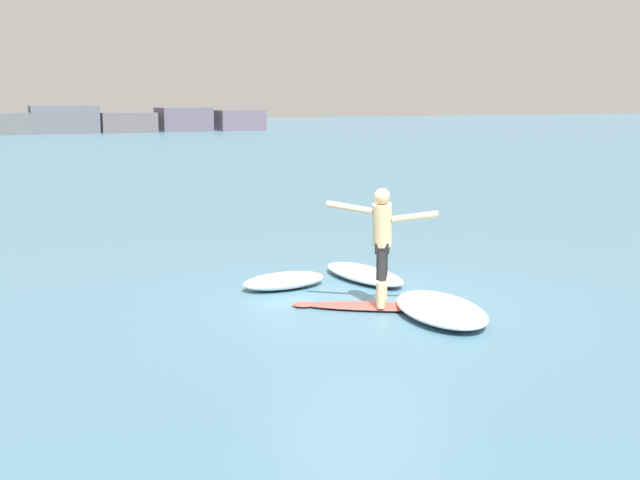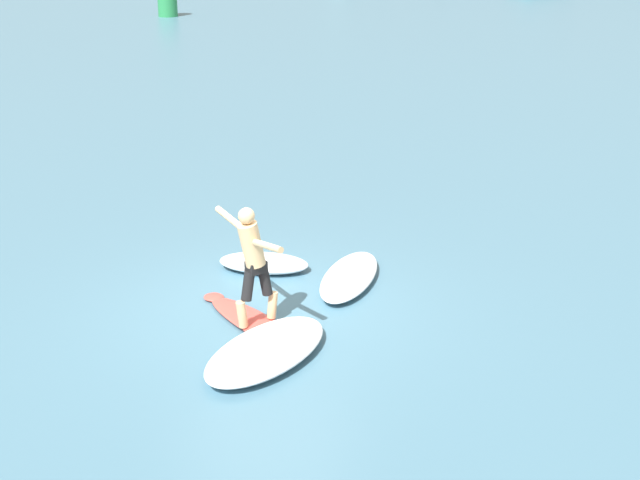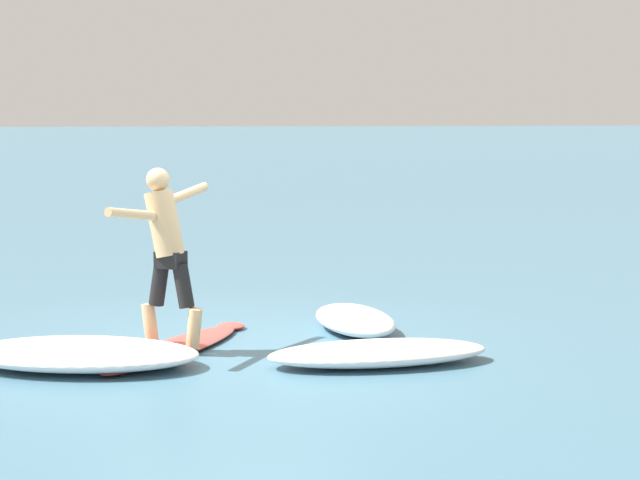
% 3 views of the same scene
% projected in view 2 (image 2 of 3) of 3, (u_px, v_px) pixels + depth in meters
% --- Properties ---
extents(ground_plane, '(200.00, 200.00, 0.00)m').
position_uv_depth(ground_plane, '(266.00, 310.00, 13.05)').
color(ground_plane, '#436D82').
extents(surfboard, '(2.37, 1.61, 0.20)m').
position_uv_depth(surfboard, '(256.00, 323.00, 12.57)').
color(surfboard, '#E1493F').
rests_on(surfboard, ground).
extents(surfer, '(1.43, 0.91, 1.73)m').
position_uv_depth(surfer, '(253.00, 256.00, 12.13)').
color(surfer, tan).
rests_on(surfer, surfboard).
extents(channel_marker_buoy, '(0.99, 0.99, 1.88)m').
position_uv_depth(channel_marker_buoy, '(167.00, 1.00, 45.51)').
color(channel_marker_buoy, '#288447').
rests_on(channel_marker_buoy, ground).
extents(wave_foam_at_tail, '(1.43, 2.35, 0.25)m').
position_uv_depth(wave_foam_at_tail, '(266.00, 350.00, 11.62)').
color(wave_foam_at_tail, white).
rests_on(wave_foam_at_tail, ground).
extents(wave_foam_at_nose, '(1.59, 1.03, 0.24)m').
position_uv_depth(wave_foam_at_nose, '(264.00, 263.00, 14.43)').
color(wave_foam_at_nose, white).
rests_on(wave_foam_at_nose, ground).
extents(wave_foam_beside, '(0.99, 2.15, 0.21)m').
position_uv_depth(wave_foam_beside, '(349.00, 276.00, 13.95)').
color(wave_foam_beside, white).
rests_on(wave_foam_beside, ground).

